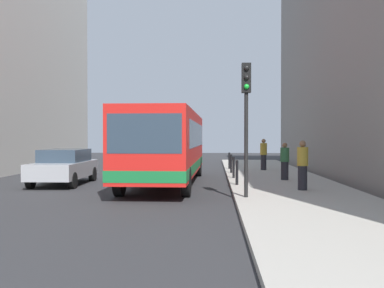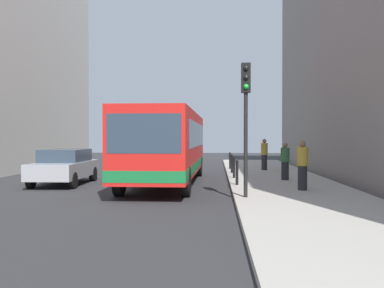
% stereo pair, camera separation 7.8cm
% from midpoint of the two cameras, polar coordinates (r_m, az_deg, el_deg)
% --- Properties ---
extents(ground_plane, '(80.00, 80.00, 0.00)m').
position_cam_midpoint_polar(ground_plane, '(16.36, -6.33, -6.10)').
color(ground_plane, '#2D2D30').
extents(sidewalk, '(4.40, 40.00, 0.15)m').
position_cam_midpoint_polar(sidewalk, '(16.38, 12.76, -5.85)').
color(sidewalk, '#ADA89E').
rests_on(sidewalk, ground).
extents(bus, '(2.70, 11.06, 3.00)m').
position_cam_midpoint_polar(bus, '(18.65, -3.34, 0.07)').
color(bus, red).
rests_on(bus, ground).
extents(car_beside_bus, '(1.93, 4.43, 1.48)m').
position_cam_midpoint_polar(car_beside_bus, '(19.23, -16.40, -2.75)').
color(car_beside_bus, '#A5A8AD').
rests_on(car_beside_bus, ground).
extents(traffic_light, '(0.28, 0.33, 4.10)m').
position_cam_midpoint_polar(traffic_light, '(13.51, 6.91, 5.20)').
color(traffic_light, black).
rests_on(traffic_light, sidewalk).
extents(bollard_near, '(0.11, 0.11, 0.95)m').
position_cam_midpoint_polar(bollard_near, '(17.02, 5.74, -3.72)').
color(bollard_near, black).
rests_on(bollard_near, sidewalk).
extents(bollard_mid, '(0.11, 0.11, 0.95)m').
position_cam_midpoint_polar(bollard_mid, '(19.90, 5.33, -3.05)').
color(bollard_mid, black).
rests_on(bollard_mid, sidewalk).
extents(bollard_far, '(0.11, 0.11, 0.95)m').
position_cam_midpoint_polar(bollard_far, '(22.78, 5.03, -2.56)').
color(bollard_far, black).
rests_on(bollard_far, sidewalk).
extents(bollard_farthest, '(0.11, 0.11, 0.95)m').
position_cam_midpoint_polar(bollard_farthest, '(25.67, 4.79, -2.17)').
color(bollard_farthest, black).
rests_on(bollard_farthest, sidewalk).
extents(pedestrian_near_signal, '(0.38, 0.38, 1.73)m').
position_cam_midpoint_polar(pedestrian_near_signal, '(15.71, 14.06, -2.70)').
color(pedestrian_near_signal, '#26262D').
rests_on(pedestrian_near_signal, sidewalk).
extents(pedestrian_mid_sidewalk, '(0.38, 0.38, 1.60)m').
position_cam_midpoint_polar(pedestrian_mid_sidewalk, '(19.32, 11.87, -2.23)').
color(pedestrian_mid_sidewalk, '#26262D').
rests_on(pedestrian_mid_sidewalk, sidewalk).
extents(pedestrian_far_sidewalk, '(0.38, 0.38, 1.75)m').
position_cam_midpoint_polar(pedestrian_far_sidewalk, '(24.95, 9.21, -1.34)').
color(pedestrian_far_sidewalk, '#26262D').
rests_on(pedestrian_far_sidewalk, sidewalk).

